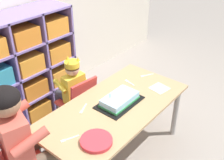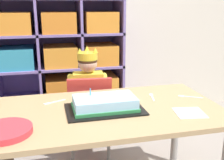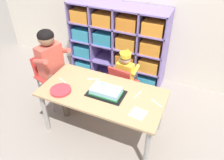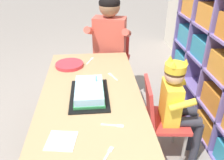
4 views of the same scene
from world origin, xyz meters
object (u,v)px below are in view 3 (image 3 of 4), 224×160
(fork_by_napkin, at_px, (93,79))
(fork_at_table_front_edge, at_px, (138,94))
(activity_table, at_px, (102,97))
(adult_helper_seated, at_px, (53,62))
(paper_plate_stack, at_px, (61,90))
(fork_near_cake_tray, at_px, (62,80))
(classroom_chair_blue, at_px, (122,83))
(birthday_cake_on_tray, at_px, (106,92))
(fork_near_child_seat, at_px, (156,103))
(child_with_crown, at_px, (126,71))
(classroom_chair_adult_side, at_px, (50,73))

(fork_by_napkin, bearing_deg, fork_at_table_front_edge, -28.25)
(activity_table, height_order, adult_helper_seated, adult_helper_seated)
(adult_helper_seated, bearing_deg, fork_at_table_front_edge, -77.03)
(paper_plate_stack, bearing_deg, adult_helper_seated, 133.70)
(paper_plate_stack, bearing_deg, activity_table, 22.24)
(fork_near_cake_tray, bearing_deg, classroom_chair_blue, 63.20)
(activity_table, bearing_deg, fork_at_table_front_edge, 18.52)
(classroom_chair_blue, height_order, birthday_cake_on_tray, birthday_cake_on_tray)
(activity_table, bearing_deg, fork_near_child_seat, 6.90)
(fork_near_child_seat, xyz_separation_m, fork_near_cake_tray, (-1.08, -0.07, 0.00))
(fork_near_child_seat, bearing_deg, adult_helper_seated, -155.54)
(adult_helper_seated, relative_size, birthday_cake_on_tray, 2.69)
(birthday_cake_on_tray, bearing_deg, fork_near_child_seat, 8.48)
(birthday_cake_on_tray, relative_size, fork_at_table_front_edge, 3.17)
(fork_at_table_front_edge, bearing_deg, child_with_crown, -133.86)
(adult_helper_seated, bearing_deg, birthday_cake_on_tray, -87.30)
(activity_table, bearing_deg, fork_near_cake_tray, 179.75)
(birthday_cake_on_tray, height_order, fork_near_child_seat, birthday_cake_on_tray)
(child_with_crown, distance_m, fork_by_napkin, 0.50)
(child_with_crown, xyz_separation_m, birthday_cake_on_tray, (-0.00, -0.60, 0.10))
(adult_helper_seated, distance_m, birthday_cake_on_tray, 0.82)
(paper_plate_stack, height_order, fork_near_cake_tray, paper_plate_stack)
(activity_table, relative_size, fork_by_napkin, 10.67)
(fork_near_cake_tray, bearing_deg, fork_near_child_seat, 26.02)
(activity_table, xyz_separation_m, birthday_cake_on_tray, (0.05, -0.01, 0.10))
(classroom_chair_adult_side, xyz_separation_m, fork_at_table_front_edge, (1.21, -0.08, 0.13))
(classroom_chair_adult_side, height_order, adult_helper_seated, adult_helper_seated)
(classroom_chair_adult_side, distance_m, birthday_cake_on_tray, 0.94)
(classroom_chair_blue, xyz_separation_m, fork_near_cake_tray, (-0.56, -0.48, 0.20))
(classroom_chair_blue, bearing_deg, classroom_chair_adult_side, 22.87)
(activity_table, relative_size, birthday_cake_on_tray, 3.38)
(birthday_cake_on_tray, relative_size, fork_by_napkin, 3.16)
(child_with_crown, height_order, birthday_cake_on_tray, child_with_crown)
(activity_table, bearing_deg, adult_helper_seated, 166.69)
(classroom_chair_blue, relative_size, fork_near_child_seat, 4.97)
(activity_table, relative_size, fork_near_cake_tray, 10.13)
(classroom_chair_adult_side, xyz_separation_m, birthday_cake_on_tray, (0.90, -0.21, 0.15))
(classroom_chair_blue, xyz_separation_m, fork_by_napkin, (-0.25, -0.32, 0.20))
(fork_at_table_front_edge, bearing_deg, fork_near_cake_tray, -69.57)
(classroom_chair_blue, bearing_deg, child_with_crown, -89.46)
(paper_plate_stack, bearing_deg, fork_by_napkin, 58.05)
(paper_plate_stack, relative_size, fork_at_table_front_edge, 1.80)
(classroom_chair_blue, distance_m, birthday_cake_on_tray, 0.54)
(activity_table, xyz_separation_m, adult_helper_seated, (-0.74, 0.18, 0.16))
(adult_helper_seated, height_order, fork_by_napkin, adult_helper_seated)
(adult_helper_seated, bearing_deg, fork_by_napkin, -75.29)
(fork_by_napkin, bearing_deg, fork_near_cake_tray, -175.78)
(fork_near_child_seat, relative_size, fork_at_table_front_edge, 1.03)
(paper_plate_stack, distance_m, fork_near_child_seat, 1.01)
(child_with_crown, relative_size, birthday_cake_on_tray, 2.06)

